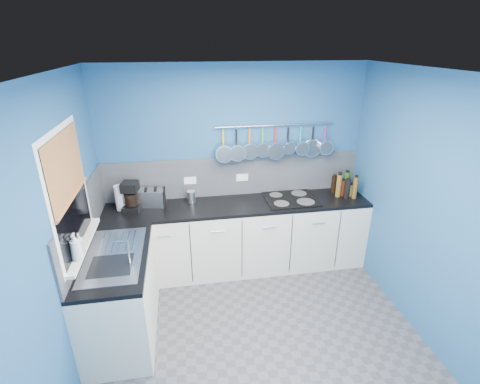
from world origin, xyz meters
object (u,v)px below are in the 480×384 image
object	(u,v)px
canister	(191,197)
soap_bottle_b	(80,243)
soap_bottle_a	(76,247)
coffee_maker	(131,197)
hob	(291,199)
toaster	(151,198)
paper_towel	(121,198)

from	to	relation	value
canister	soap_bottle_b	bearing A→B (deg)	-129.79
soap_bottle_b	soap_bottle_a	bearing A→B (deg)	-90.00
soap_bottle_a	coffee_maker	xyz separation A→B (m)	(0.30, 1.19, -0.10)
canister	hob	bearing A→B (deg)	-5.42
coffee_maker	soap_bottle_a	bearing A→B (deg)	-94.34
coffee_maker	toaster	xyz separation A→B (m)	(0.22, 0.10, -0.07)
soap_bottle_b	hob	world-z (taller)	soap_bottle_b
soap_bottle_a	toaster	bearing A→B (deg)	68.30
paper_towel	hob	bearing A→B (deg)	-1.62
soap_bottle_b	toaster	distance (m)	1.28
soap_bottle_a	soap_bottle_b	size ratio (longest dim) A/B	1.39
soap_bottle_a	toaster	distance (m)	1.39
soap_bottle_a	toaster	size ratio (longest dim) A/B	0.77
coffee_maker	canister	bearing A→B (deg)	18.41
soap_bottle_b	coffee_maker	world-z (taller)	coffee_maker
hob	paper_towel	bearing A→B (deg)	178.38
soap_bottle_a	hob	world-z (taller)	soap_bottle_a
paper_towel	canister	size ratio (longest dim) A/B	2.02
canister	hob	size ratio (longest dim) A/B	0.23
soap_bottle_b	hob	bearing A→B (deg)	25.76
soap_bottle_a	canister	bearing A→B (deg)	52.85
paper_towel	hob	world-z (taller)	paper_towel
toaster	paper_towel	bearing A→B (deg)	-160.35
soap_bottle_b	coffee_maker	size ratio (longest dim) A/B	0.51
toaster	soap_bottle_b	bearing A→B (deg)	-102.67
paper_towel	toaster	distance (m)	0.34
paper_towel	soap_bottle_b	bearing A→B (deg)	-98.92
soap_bottle_b	coffee_maker	xyz separation A→B (m)	(0.30, 1.07, -0.07)
soap_bottle_a	paper_towel	distance (m)	1.25
soap_bottle_b	coffee_maker	distance (m)	1.11
toaster	canister	bearing A→B (deg)	11.81
canister	soap_bottle_a	bearing A→B (deg)	-127.15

